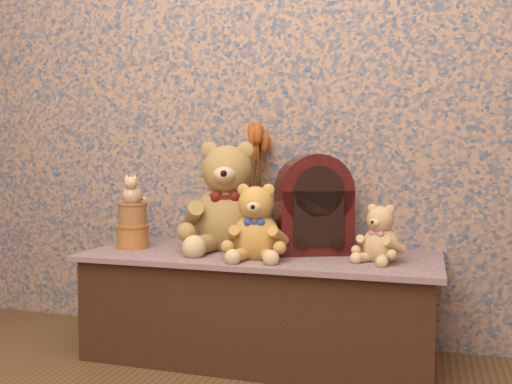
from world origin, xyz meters
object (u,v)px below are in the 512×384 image
(teddy_medium, at_px, (256,218))
(cathedral_radio, at_px, (313,203))
(teddy_large, at_px, (228,192))
(cat_figurine, at_px, (132,188))
(ceramic_vase, at_px, (259,223))
(biscuit_tin_lower, at_px, (133,237))
(teddy_small, at_px, (381,231))

(teddy_medium, relative_size, cathedral_radio, 0.77)
(teddy_medium, bearing_deg, teddy_large, 126.16)
(teddy_medium, bearing_deg, cat_figurine, 162.36)
(teddy_large, xyz_separation_m, ceramic_vase, (0.09, 0.14, -0.14))
(biscuit_tin_lower, bearing_deg, ceramic_vase, 26.41)
(teddy_medium, bearing_deg, teddy_small, -0.55)
(cat_figurine, bearing_deg, teddy_small, -19.56)
(ceramic_vase, bearing_deg, cathedral_radio, -25.05)
(teddy_medium, xyz_separation_m, ceramic_vase, (-0.08, 0.31, -0.06))
(teddy_medium, distance_m, biscuit_tin_lower, 0.57)
(ceramic_vase, bearing_deg, biscuit_tin_lower, -153.59)
(teddy_large, xyz_separation_m, biscuit_tin_lower, (-0.38, -0.09, -0.19))
(teddy_small, distance_m, ceramic_vase, 0.58)
(teddy_large, height_order, teddy_medium, teddy_large)
(teddy_large, xyz_separation_m, cat_figurine, (-0.38, -0.09, 0.01))
(teddy_small, relative_size, cat_figurine, 1.77)
(cathedral_radio, bearing_deg, cat_figurine, 165.46)
(biscuit_tin_lower, bearing_deg, teddy_medium, -7.83)
(teddy_large, height_order, cat_figurine, teddy_large)
(teddy_small, bearing_deg, biscuit_tin_lower, -156.92)
(teddy_small, xyz_separation_m, biscuit_tin_lower, (-1.00, 0.00, -0.06))
(cathedral_radio, bearing_deg, ceramic_vase, 131.44)
(teddy_large, bearing_deg, cathedral_radio, -9.45)
(teddy_medium, relative_size, ceramic_vase, 1.62)
(teddy_large, bearing_deg, biscuit_tin_lower, 179.29)
(teddy_medium, bearing_deg, biscuit_tin_lower, 162.36)
(teddy_medium, height_order, ceramic_vase, teddy_medium)
(teddy_large, distance_m, teddy_medium, 0.25)
(teddy_large, height_order, ceramic_vase, teddy_large)
(teddy_small, distance_m, biscuit_tin_lower, 1.00)
(teddy_medium, distance_m, ceramic_vase, 0.32)
(teddy_small, xyz_separation_m, ceramic_vase, (-0.53, 0.24, -0.02))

